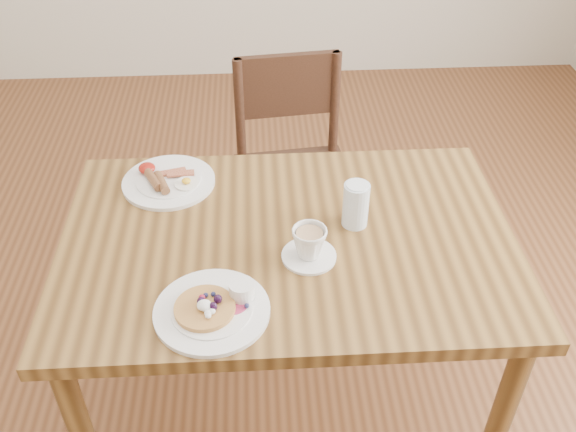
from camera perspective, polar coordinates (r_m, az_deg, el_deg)
The scene contains 7 objects.
ground at distance 2.25m, azimuth 0.00°, elevation -16.48°, with size 5.00×5.00×0.00m, color #5B331A.
dining_table at distance 1.76m, azimuth 0.00°, elevation -4.29°, with size 1.20×0.80×0.75m.
chair_far at distance 2.41m, azimuth 0.48°, elevation 4.42°, with size 0.46×0.46×0.88m.
pancake_plate at distance 1.50m, azimuth -6.62°, elevation -8.10°, with size 0.27×0.27×0.06m.
breakfast_plate at distance 1.91m, azimuth -10.70°, elevation 3.11°, with size 0.27×0.27×0.04m.
teacup_saucer at distance 1.61m, azimuth 1.90°, elevation -2.58°, with size 0.14×0.14×0.09m.
water_glass at distance 1.71m, azimuth 6.04°, elevation 1.00°, with size 0.07×0.07×0.13m, color silver.
Camera 1 is at (-0.08, -1.28, 1.85)m, focal length 40.00 mm.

